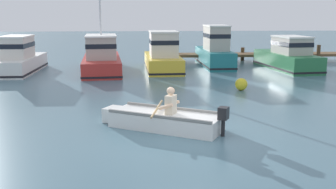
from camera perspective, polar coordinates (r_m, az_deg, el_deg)
name	(u,v)px	position (r m, az deg, el deg)	size (l,w,h in m)	color
ground_plane	(183,138)	(10.23, 2.15, -6.28)	(120.00, 120.00, 0.00)	slate
wooden_dock	(279,54)	(27.04, 15.84, 5.61)	(14.60, 1.64, 1.14)	brown
rowboat_with_person	(164,119)	(10.98, -0.65, -3.63)	(3.46, 2.52, 1.19)	white
moored_boat_white	(20,59)	(22.64, -20.69, 4.84)	(1.69, 5.30, 1.99)	white
moored_boat_red	(102,58)	(21.81, -9.58, 5.22)	(2.56, 6.46, 4.43)	#B72D28
moored_boat_yellow	(163,56)	(22.04, -0.73, 5.60)	(2.04, 5.26, 2.19)	gold
moored_boat_teal	(215,51)	(23.73, 6.80, 6.21)	(1.66, 5.14, 2.46)	#1E727A
moored_boat_green	(288,57)	(23.38, 16.95, 5.24)	(2.42, 5.48, 1.90)	#287042
mooring_buoy	(241,84)	(16.60, 10.56, 1.47)	(0.51, 0.51, 0.51)	yellow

